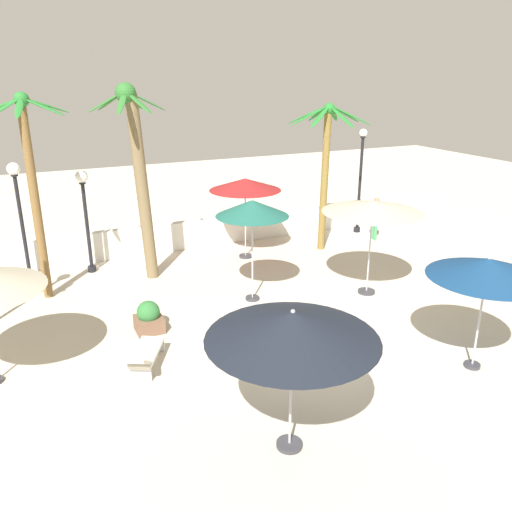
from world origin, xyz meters
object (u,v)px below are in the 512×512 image
object	(u,v)px
patio_umbrella_4	(245,185)
lamp_post_3	(85,207)
palm_tree_1	(31,172)
palm_tree_2	(138,166)
guest_0	(376,214)
lounge_chair_0	(143,356)
patio_umbrella_1	(488,268)
palm_tree_0	(326,156)
patio_umbrella_0	(293,326)
patio_umbrella_2	(373,208)
lamp_post_2	(19,204)
patio_umbrella_5	(252,209)
lamp_post_1	(360,175)
planter	(149,318)

from	to	relation	value
patio_umbrella_4	lamp_post_3	xyz separation A→B (m)	(-5.35, 0.89, -0.42)
palm_tree_1	palm_tree_2	world-z (taller)	palm_tree_2
guest_0	lounge_chair_0	bearing A→B (deg)	-151.73
palm_tree_2	lounge_chair_0	world-z (taller)	palm_tree_2
patio_umbrella_1	palm_tree_0	world-z (taller)	palm_tree_0
lounge_chair_0	palm_tree_2	bearing A→B (deg)	75.82
patio_umbrella_0	patio_umbrella_4	bearing A→B (deg)	70.60
patio_umbrella_2	lamp_post_2	xyz separation A→B (m)	(-9.37, 5.88, -0.25)
patio_umbrella_0	lamp_post_2	size ratio (longest dim) A/B	0.79
palm_tree_1	guest_0	xyz separation A→B (m)	(12.45, 0.44, -2.74)
palm_tree_2	guest_0	xyz separation A→B (m)	(9.39, 0.19, -2.64)
palm_tree_1	lamp_post_3	bearing A→B (deg)	46.51
patio_umbrella_5	patio_umbrella_0	bearing A→B (deg)	-108.63
lamp_post_1	planter	size ratio (longest dim) A/B	5.05
patio_umbrella_2	palm_tree_2	world-z (taller)	palm_tree_2
palm_tree_0	lamp_post_3	distance (m)	8.61
palm_tree_1	lamp_post_1	world-z (taller)	palm_tree_1
patio_umbrella_1	palm_tree_2	size ratio (longest dim) A/B	0.44
patio_umbrella_0	palm_tree_1	distance (m)	9.73
lamp_post_1	patio_umbrella_2	bearing A→B (deg)	-122.72
patio_umbrella_5	palm_tree_1	distance (m)	6.28
palm_tree_0	lamp_post_2	world-z (taller)	palm_tree_0
patio_umbrella_1	palm_tree_0	size ratio (longest dim) A/B	0.50
palm_tree_0	lamp_post_3	world-z (taller)	palm_tree_0
patio_umbrella_5	palm_tree_1	xyz separation A→B (m)	(-5.52, 2.83, 1.00)
patio_umbrella_5	lamp_post_1	world-z (taller)	lamp_post_1
palm_tree_1	lamp_post_3	world-z (taller)	palm_tree_1
planter	lamp_post_2	bearing A→B (deg)	115.81
guest_0	palm_tree_1	bearing A→B (deg)	-177.99
palm_tree_2	lamp_post_2	distance (m)	4.12
palm_tree_0	palm_tree_1	xyz separation A→B (m)	(-9.94, -0.37, 0.26)
patio_umbrella_5	guest_0	world-z (taller)	patio_umbrella_5
patio_umbrella_0	patio_umbrella_4	world-z (taller)	patio_umbrella_4
patio_umbrella_0	lounge_chair_0	distance (m)	4.54
patio_umbrella_1	patio_umbrella_4	size ratio (longest dim) A/B	0.91
patio_umbrella_5	planter	xyz separation A→B (m)	(-3.30, -0.68, -2.42)
patio_umbrella_4	palm_tree_2	bearing A→B (deg)	-173.21
patio_umbrella_1	patio_umbrella_4	bearing A→B (deg)	100.69
lamp_post_2	lounge_chair_0	world-z (taller)	lamp_post_2
lamp_post_2	lounge_chair_0	bearing A→B (deg)	-74.26
palm_tree_1	palm_tree_2	distance (m)	3.07
lamp_post_1	patio_umbrella_4	bearing A→B (deg)	-170.46
lamp_post_3	planter	size ratio (longest dim) A/B	4.08
patio_umbrella_0	lamp_post_3	world-z (taller)	lamp_post_3
palm_tree_0	patio_umbrella_2	bearing A→B (deg)	-103.45
patio_umbrella_2	lamp_post_1	size ratio (longest dim) A/B	0.69
patio_umbrella_5	lamp_post_2	size ratio (longest dim) A/B	0.82
patio_umbrella_1	lamp_post_2	distance (m)	13.78
palm_tree_1	lamp_post_2	distance (m)	2.46
lamp_post_1	planter	xyz separation A→B (m)	(-10.24, -5.15, -2.04)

